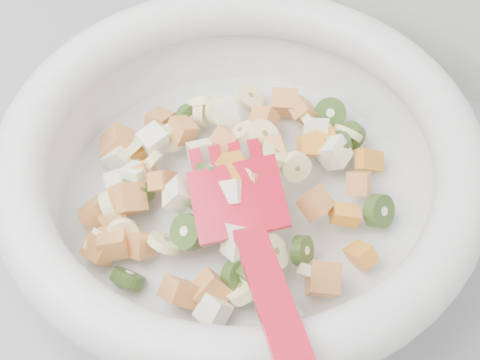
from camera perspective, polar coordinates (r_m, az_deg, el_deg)
The scene contains 1 object.
mixing_bowl at distance 0.56m, azimuth -0.04°, elevation 0.53°, with size 0.39×0.40×0.14m.
Camera 1 is at (0.14, 1.21, 1.40)m, focal length 55.00 mm.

